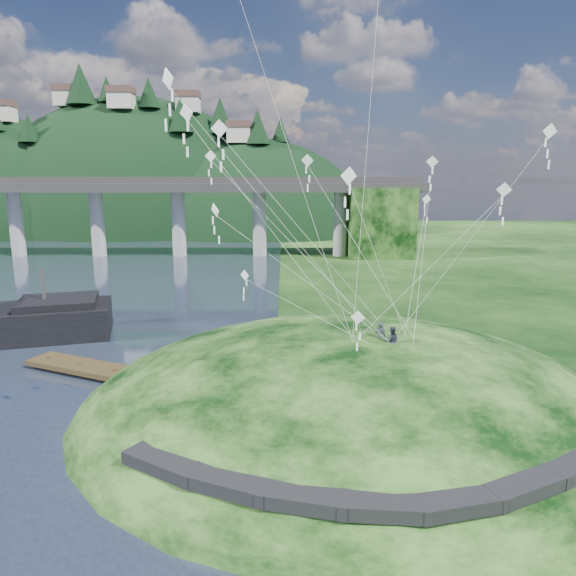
{
  "coord_description": "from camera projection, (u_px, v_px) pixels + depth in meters",
  "views": [
    {
      "loc": [
        3.75,
        -28.72,
        14.26
      ],
      "look_at": [
        4.0,
        6.0,
        7.0
      ],
      "focal_mm": 32.0,
      "sensor_mm": 36.0,
      "label": 1
    }
  ],
  "objects": [
    {
      "name": "wooden_dock",
      "position": [
        115.0,
        373.0,
        37.56
      ],
      "size": [
        15.19,
        8.63,
        1.11
      ],
      "color": "#322614",
      "rests_on": "ground"
    },
    {
      "name": "kite_flyers",
      "position": [
        389.0,
        325.0,
        30.48
      ],
      "size": [
        1.37,
        1.48,
        1.89
      ],
      "color": "#282C36",
      "rests_on": "ground"
    },
    {
      "name": "grass_hill",
      "position": [
        350.0,
        428.0,
        33.32
      ],
      "size": [
        36.0,
        32.0,
        13.0
      ],
      "color": "black",
      "rests_on": "ground"
    },
    {
      "name": "footpath",
      "position": [
        375.0,
        483.0,
        21.09
      ],
      "size": [
        22.29,
        5.84,
        0.83
      ],
      "color": "black",
      "rests_on": "ground"
    },
    {
      "name": "far_ridge",
      "position": [
        125.0,
        256.0,
        151.79
      ],
      "size": [
        153.0,
        70.0,
        94.5
      ],
      "color": "black",
      "rests_on": "ground"
    },
    {
      "name": "kite_swarm",
      "position": [
        315.0,
        160.0,
        29.13
      ],
      "size": [
        19.62,
        17.17,
        22.1
      ],
      "color": "white",
      "rests_on": "ground"
    },
    {
      "name": "bridge",
      "position": [
        125.0,
        205.0,
        97.41
      ],
      "size": [
        160.0,
        11.0,
        15.0
      ],
      "color": "#2D2B2B",
      "rests_on": "ground"
    },
    {
      "name": "ground",
      "position": [
        223.0,
        422.0,
        31.0
      ],
      "size": [
        320.0,
        320.0,
        0.0
      ],
      "primitive_type": "plane",
      "color": "black",
      "rests_on": "ground"
    }
  ]
}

